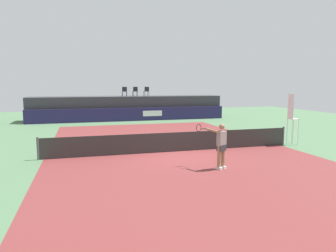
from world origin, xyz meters
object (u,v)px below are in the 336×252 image
(spectator_chair_far_left, at_px, (124,91))
(tennis_ball, at_px, (231,132))
(net_post_far, at_px, (283,136))
(tennis_player, at_px, (221,145))
(spectator_chair_center, at_px, (146,91))
(spectator_chair_left, at_px, (135,91))
(net_post_near, at_px, (38,149))
(umpire_chair, at_px, (292,116))

(spectator_chair_far_left, height_order, tennis_ball, spectator_chair_far_left)
(net_post_far, distance_m, tennis_player, 6.43)
(spectator_chair_center, relative_size, tennis_player, 0.50)
(spectator_chair_left, xyz_separation_m, spectator_chair_center, (1.07, -0.18, 0.00))
(tennis_ball, bearing_deg, net_post_near, -158.59)
(tennis_ball, bearing_deg, spectator_chair_far_left, 119.12)
(tennis_player, bearing_deg, net_post_far, 32.87)
(spectator_chair_center, distance_m, net_post_far, 15.87)
(spectator_chair_center, bearing_deg, spectator_chair_far_left, -176.46)
(net_post_far, xyz_separation_m, tennis_ball, (-0.76, 4.56, -0.46))
(umpire_chair, height_order, net_post_far, umpire_chair)
(net_post_near, height_order, tennis_player, tennis_player)
(spectator_chair_far_left, height_order, spectator_chair_left, same)
(spectator_chair_center, distance_m, umpire_chair, 15.91)
(net_post_far, height_order, tennis_ball, net_post_far)
(net_post_far, bearing_deg, tennis_player, -147.13)
(tennis_player, height_order, tennis_ball, tennis_player)
(spectator_chair_center, distance_m, net_post_near, 17.21)
(spectator_chair_far_left, relative_size, net_post_far, 0.89)
(spectator_chair_left, relative_size, net_post_far, 0.89)
(umpire_chair, relative_size, net_post_far, 2.76)
(spectator_chair_center, bearing_deg, net_post_near, -117.89)
(spectator_chair_center, relative_size, tennis_ball, 13.06)
(spectator_chair_far_left, distance_m, tennis_ball, 12.19)
(spectator_chair_left, xyz_separation_m, net_post_far, (5.48, -15.27, -2.19))
(spectator_chair_center, bearing_deg, tennis_ball, -70.88)
(net_post_near, relative_size, tennis_player, 0.56)
(spectator_chair_center, relative_size, net_post_near, 0.89)
(spectator_chair_far_left, height_order, tennis_player, spectator_chair_far_left)
(spectator_chair_far_left, relative_size, net_post_near, 0.89)
(umpire_chair, bearing_deg, spectator_chair_far_left, 115.17)
(spectator_chair_center, distance_m, tennis_player, 18.68)
(net_post_far, bearing_deg, spectator_chair_center, 106.30)
(spectator_chair_far_left, xyz_separation_m, tennis_ball, (5.79, -10.40, -2.66))
(spectator_chair_far_left, distance_m, tennis_player, 18.56)
(spectator_chair_far_left, xyz_separation_m, tennis_player, (1.16, -18.44, -1.73))
(spectator_chair_left, bearing_deg, spectator_chair_far_left, -163.61)
(spectator_chair_left, relative_size, tennis_ball, 13.06)
(spectator_chair_left, height_order, net_post_near, spectator_chair_left)
(net_post_near, xyz_separation_m, tennis_ball, (11.64, 4.56, -0.46))
(net_post_near, height_order, tennis_ball, net_post_near)
(spectator_chair_far_left, xyz_separation_m, spectator_chair_center, (2.14, 0.13, 0.00))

